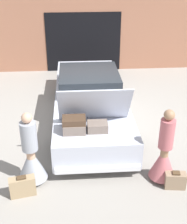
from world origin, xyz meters
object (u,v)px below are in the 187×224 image
(suitcase_beside_left_person, at_px, (23,187))
(suitcase_beside_right_person, at_px, (175,180))
(car, at_px, (90,99))
(person_right, at_px, (164,156))
(person_left, at_px, (31,158))

(suitcase_beside_left_person, relative_size, suitcase_beside_right_person, 1.21)
(car, xyz_separation_m, person_right, (1.32, -2.73, -0.00))
(person_left, bearing_deg, suitcase_beside_left_person, -9.88)
(suitcase_beside_right_person, bearing_deg, person_right, 124.64)
(car, bearing_deg, person_right, -64.08)
(person_left, relative_size, suitcase_beside_right_person, 3.65)
(suitcase_beside_left_person, distance_m, suitcase_beside_right_person, 2.98)
(suitcase_beside_left_person, bearing_deg, car, 64.00)
(person_right, height_order, suitcase_beside_right_person, person_right)
(person_right, distance_m, suitcase_beside_left_person, 2.83)
(person_right, bearing_deg, suitcase_beside_left_person, 86.64)
(person_left, distance_m, person_right, 2.65)
(person_left, relative_size, suitcase_beside_left_person, 3.02)
(person_right, bearing_deg, suitcase_beside_right_person, -154.55)
(car, bearing_deg, person_left, -117.05)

